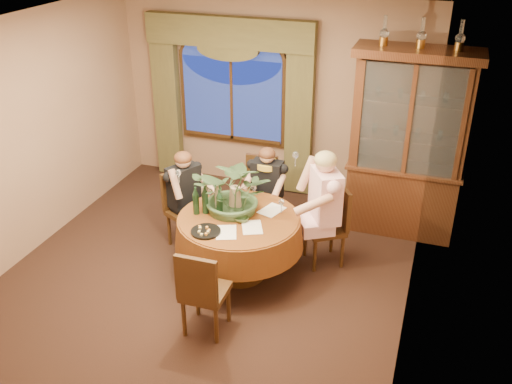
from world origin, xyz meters
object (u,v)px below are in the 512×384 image
(wine_bottle_0, at_px, (220,203))
(chair_front_left, at_px, (205,289))
(person_back, at_px, (185,198))
(chair_right, at_px, (325,227))
(chair_back, at_px, (187,211))
(dining_table, at_px, (239,246))
(wine_bottle_2, at_px, (205,192))
(wine_bottle_1, at_px, (196,201))
(china_cabinet, at_px, (407,145))
(person_scarf, at_px, (267,191))
(oil_lamp_left, at_px, (385,31))
(wine_bottle_3, at_px, (217,191))
(centerpiece_plant, at_px, (235,163))
(oil_lamp_center, at_px, (422,33))
(oil_lamp_right, at_px, (461,36))
(chair_back_right, at_px, (259,196))
(wine_bottle_4, at_px, (205,200))
(person_pink, at_px, (324,210))
(olive_bowl, at_px, (241,219))
(wine_bottle_5, at_px, (218,199))
(stoneware_vase, at_px, (235,198))

(wine_bottle_0, bearing_deg, chair_front_left, -76.67)
(person_back, xyz_separation_m, wine_bottle_0, (0.67, -0.50, 0.29))
(chair_right, bearing_deg, chair_back, 62.34)
(dining_table, height_order, wine_bottle_2, wine_bottle_2)
(wine_bottle_0, height_order, wine_bottle_1, same)
(china_cabinet, distance_m, person_scarf, 1.82)
(oil_lamp_left, bearing_deg, china_cabinet, 0.00)
(wine_bottle_3, bearing_deg, wine_bottle_1, -116.15)
(centerpiece_plant, distance_m, wine_bottle_2, 0.57)
(oil_lamp_center, xyz_separation_m, chair_right, (-0.76, -1.06, -2.07))
(oil_lamp_left, xyz_separation_m, wine_bottle_0, (-1.41, -1.67, -1.64))
(oil_lamp_right, height_order, chair_back_right, oil_lamp_right)
(wine_bottle_3, height_order, wine_bottle_4, same)
(wine_bottle_4, bearing_deg, person_pink, 23.01)
(wine_bottle_3, bearing_deg, oil_lamp_right, 30.71)
(olive_bowl, xyz_separation_m, wine_bottle_5, (-0.32, 0.11, 0.14))
(wine_bottle_0, xyz_separation_m, wine_bottle_4, (-0.18, 0.02, 0.00))
(person_back, distance_m, stoneware_vase, 0.88)
(dining_table, bearing_deg, wine_bottle_3, 147.60)
(centerpiece_plant, relative_size, wine_bottle_0, 3.01)
(chair_right, height_order, stoneware_vase, stoneware_vase)
(oil_lamp_left, bearing_deg, olive_bowl, -124.20)
(chair_right, bearing_deg, dining_table, 90.00)
(chair_back_right, relative_size, wine_bottle_3, 2.91)
(chair_back_right, distance_m, wine_bottle_1, 1.25)
(centerpiece_plant, height_order, wine_bottle_2, centerpiece_plant)
(person_pink, bearing_deg, wine_bottle_2, 74.76)
(stoneware_vase, height_order, wine_bottle_2, wine_bottle_2)
(chair_back_right, distance_m, chair_back, 0.96)
(oil_lamp_left, height_order, wine_bottle_4, oil_lamp_left)
(chair_back_right, bearing_deg, oil_lamp_right, -171.53)
(wine_bottle_3, distance_m, wine_bottle_4, 0.24)
(oil_lamp_center, distance_m, chair_right, 2.45)
(oil_lamp_left, height_order, chair_back, oil_lamp_left)
(oil_lamp_center, height_order, chair_front_left, oil_lamp_center)
(china_cabinet, distance_m, oil_lamp_right, 1.42)
(oil_lamp_center, bearing_deg, chair_back, -153.29)
(oil_lamp_center, bearing_deg, person_back, -154.86)
(oil_lamp_left, height_order, wine_bottle_0, oil_lamp_left)
(person_back, bearing_deg, wine_bottle_3, 93.64)
(centerpiece_plant, height_order, wine_bottle_0, centerpiece_plant)
(oil_lamp_left, bearing_deg, wine_bottle_2, -138.35)
(china_cabinet, relative_size, chair_back, 2.48)
(oil_lamp_left, height_order, oil_lamp_right, same)
(stoneware_vase, bearing_deg, wine_bottle_0, -117.22)
(china_cabinet, relative_size, oil_lamp_center, 7.01)
(centerpiece_plant, height_order, wine_bottle_3, centerpiece_plant)
(chair_back_right, xyz_separation_m, chair_back, (-0.71, -0.65, 0.00))
(china_cabinet, bearing_deg, person_pink, -124.32)
(wine_bottle_3, xyz_separation_m, wine_bottle_4, (-0.05, -0.24, 0.00))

